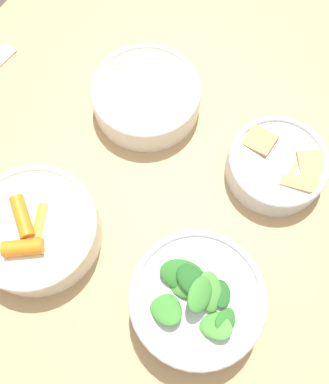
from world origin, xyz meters
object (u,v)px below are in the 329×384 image
bowl_carrots (36,229)px  bowl_beans_hotdog (146,97)px  bowl_cookies (277,165)px  bowl_greens (196,299)px

bowl_carrots → bowl_beans_hotdog: bowl_carrots is taller
bowl_beans_hotdog → bowl_carrots: bearing=176.9°
bowl_cookies → bowl_carrots: bearing=137.4°
bowl_greens → bowl_beans_hotdog: bowl_greens is taller
bowl_carrots → bowl_beans_hotdog: bearing=-3.1°
bowl_carrots → bowl_beans_hotdog: 0.27m
bowl_carrots → bowl_beans_hotdog: (0.27, -0.01, -0.01)m
bowl_beans_hotdog → bowl_cookies: (0.00, -0.23, 0.00)m
bowl_cookies → bowl_beans_hotdog: bearing=90.1°
bowl_carrots → bowl_greens: bearing=-82.3°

